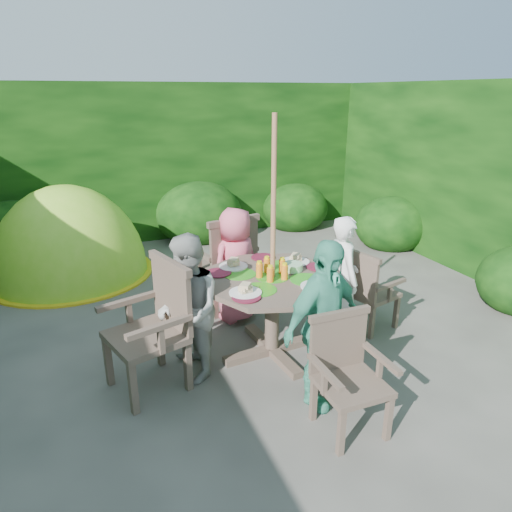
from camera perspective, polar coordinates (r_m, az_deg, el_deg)
name	(u,v)px	position (r m, az deg, el deg)	size (l,w,h in m)	color
ground	(231,336)	(4.74, -3.20, -9.99)	(60.00, 60.00, 0.00)	#494741
hedge_enclosure	(192,191)	(5.50, -8.00, 8.08)	(9.00, 9.00, 2.50)	black
patio_table	(273,289)	(4.17, 2.11, -4.18)	(1.46, 1.46, 0.94)	#46372D
parasol_pole	(273,244)	(4.00, 2.14, 1.56)	(0.04, 0.04, 2.20)	#945E3B
garden_chair_right	(367,289)	(4.83, 13.69, -4.02)	(0.55, 0.60, 0.84)	#46372D
garden_chair_left	(155,325)	(3.87, -12.53, -8.38)	(0.71, 0.76, 1.04)	#46372D
garden_chair_back	(226,261)	(5.11, -3.73, -0.67)	(0.75, 0.69, 1.06)	#46372D
garden_chair_front	(347,372)	(3.47, 11.27, -14.01)	(0.50, 0.45, 0.84)	#46372D
child_right	(343,278)	(4.59, 10.84, -2.67)	(0.46, 0.30, 1.25)	white
child_left	(189,309)	(3.88, -8.41, -6.59)	(0.62, 0.49, 1.28)	#A3A39E
child_back	(236,265)	(4.84, -2.53, -1.16)	(0.61, 0.40, 1.24)	#E8607B
child_front	(323,325)	(3.55, 8.39, -8.55)	(0.80, 0.33, 1.36)	#4BB091
dome_tent	(73,275)	(6.72, -21.92, -2.17)	(2.15, 2.15, 2.45)	#8DD829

